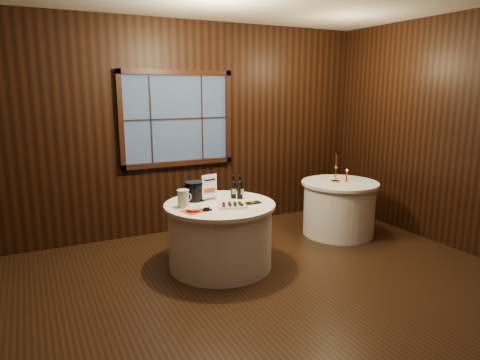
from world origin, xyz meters
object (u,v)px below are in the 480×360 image
grape_bunch (207,209)px  brass_candlestick (336,171)px  ice_bucket (194,191)px  glass_pitcher (183,198)px  chocolate_box (253,203)px  red_candle (347,177)px  port_bottle_right (240,188)px  port_bottle_left (233,188)px  sign_stand (209,191)px  chocolate_plate (232,205)px  main_table (220,235)px  side_table (339,208)px  cracker_bowl (194,209)px

grape_bunch → brass_candlestick: brass_candlestick is taller
ice_bucket → glass_pitcher: bearing=-136.6°
chocolate_box → red_candle: 1.81m
glass_pitcher → port_bottle_right: bearing=-11.7°
port_bottle_left → red_candle: bearing=18.5°
sign_stand → chocolate_plate: size_ratio=0.87×
port_bottle_right → grape_bunch: port_bottle_right is taller
main_table → grape_bunch: 0.52m
sign_stand → grape_bunch: size_ratio=1.89×
port_bottle_right → brass_candlestick: brass_candlestick is taller
sign_stand → port_bottle_right: size_ratio=1.11×
chocolate_plate → chocolate_box: 0.27m
port_bottle_left → glass_pitcher: (-0.67, -0.10, -0.02)m
chocolate_plate → grape_bunch: (-0.31, -0.02, 0.00)m
glass_pitcher → brass_candlestick: 2.37m
sign_stand → chocolate_box: (0.39, -0.35, -0.10)m
grape_bunch → sign_stand: bearing=63.7°
side_table → sign_stand: 2.12m
port_bottle_left → glass_pitcher: 0.68m
main_table → red_candle: size_ratio=7.31×
ice_bucket → grape_bunch: size_ratio=1.34×
main_table → port_bottle_right: 0.60m
brass_candlestick → red_candle: size_ratio=2.41×
sign_stand → port_bottle_right: 0.37m
chocolate_box → cracker_bowl: size_ratio=1.17×
side_table → chocolate_plate: 2.04m
ice_bucket → sign_stand: bearing=-18.5°
sign_stand → main_table: bearing=-83.7°
chocolate_box → sign_stand: bearing=137.1°
side_table → cracker_bowl: bearing=-168.8°
port_bottle_left → grape_bunch: 0.62m
port_bottle_left → ice_bucket: 0.47m
side_table → sign_stand: (-2.05, -0.12, 0.49)m
sign_stand → ice_bucket: sign_stand is taller
ice_bucket → side_table: bearing=1.6°
chocolate_plate → ice_bucket: bearing=123.0°
side_table → cracker_bowl: cracker_bowl is taller
side_table → chocolate_plate: size_ratio=2.93×
chocolate_plate → side_table: bearing=14.4°
chocolate_plate → port_bottle_right: bearing=50.0°
main_table → side_table: 2.02m
main_table → ice_bucket: 0.60m
cracker_bowl → brass_candlestick: (2.32, 0.50, 0.13)m
chocolate_box → red_candle: size_ratio=1.06×
sign_stand → chocolate_plate: sign_stand is taller
side_table → chocolate_box: bearing=-164.1°
port_bottle_right → main_table: bearing=172.5°
side_table → sign_stand: sign_stand is taller
port_bottle_left → chocolate_plate: 0.40m
cracker_bowl → red_candle: size_ratio=0.90×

